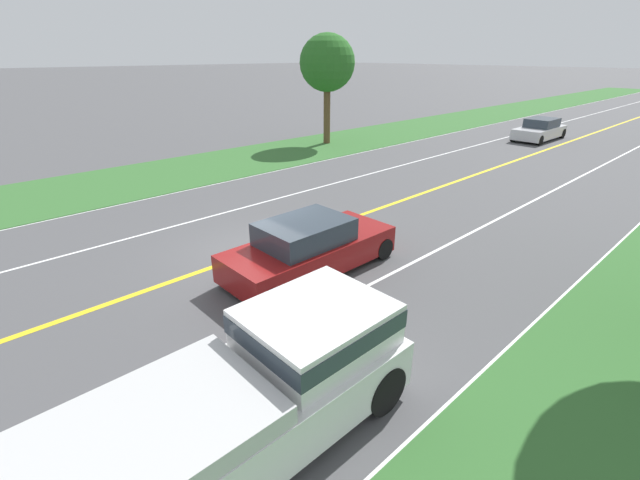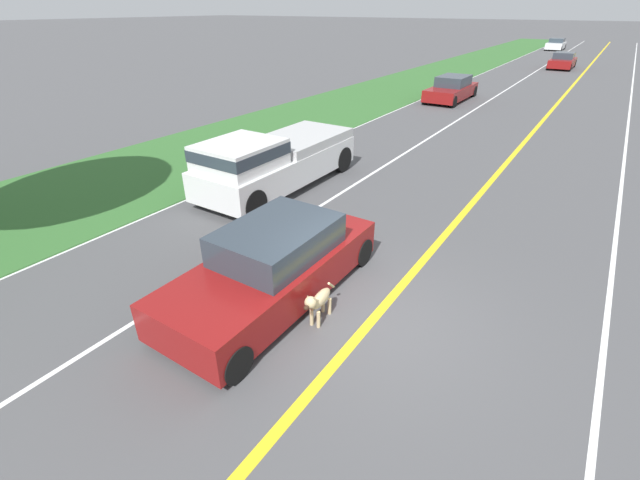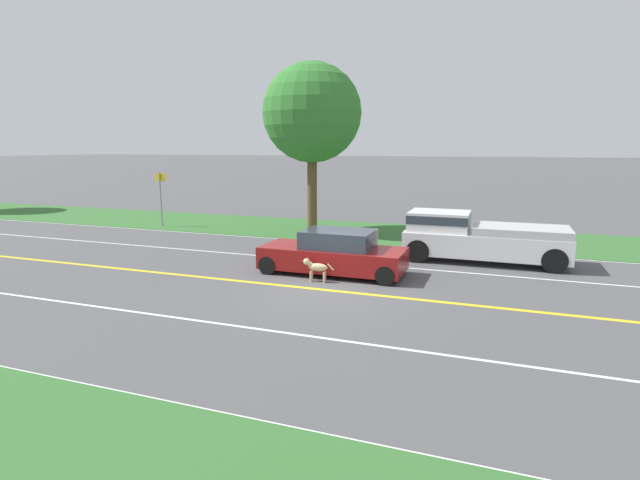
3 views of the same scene
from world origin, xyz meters
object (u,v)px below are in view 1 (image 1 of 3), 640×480
Objects in this scene: ego_car at (309,248)px; pickup_truck at (243,397)px; oncoming_car at (540,130)px; roadside_tree_left_near at (327,64)px; dog at (288,240)px.

pickup_truck reaches higher than ego_car.
oncoming_car is (-3.62, 23.50, -0.03)m from ego_car.
pickup_truck is at bearing 104.31° from oncoming_car.
roadside_tree_left_near is at bearing 134.77° from ego_car.
pickup_truck is 1.25× the size of oncoming_car.
oncoming_car reaches higher than dog.
pickup_truck reaches higher than dog.
roadside_tree_left_near is (-15.71, 16.62, 3.79)m from pickup_truck.
oncoming_car is at bearing 52.34° from roadside_tree_left_near.
dog is 16.96m from roadside_tree_left_near.
roadside_tree_left_near reaches higher than pickup_truck.
ego_car is at bearing 128.97° from pickup_truck.
roadside_tree_left_near is at bearing 52.34° from oncoming_car.
oncoming_car is at bearing 90.89° from dog.
dog is 0.19× the size of pickup_truck.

